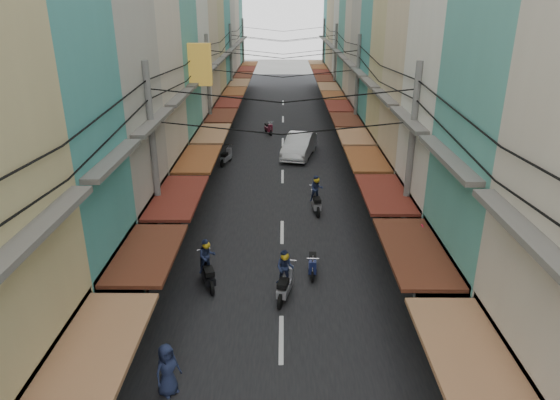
{
  "coord_description": "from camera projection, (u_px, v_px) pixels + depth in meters",
  "views": [
    {
      "loc": [
        0.06,
        -15.27,
        10.18
      ],
      "look_at": [
        -0.09,
        5.53,
        1.84
      ],
      "focal_mm": 32.0,
      "sensor_mm": 36.0,
      "label": 1
    }
  ],
  "objects": [
    {
      "name": "ground",
      "position": [
        281.0,
        304.0,
        17.96
      ],
      "size": [
        160.0,
        160.0,
        0.0
      ],
      "primitive_type": "plane",
      "color": "slate",
      "rests_on": "ground"
    },
    {
      "name": "road",
      "position": [
        283.0,
        150.0,
        36.52
      ],
      "size": [
        10.0,
        80.0,
        0.02
      ],
      "primitive_type": "cube",
      "color": "black",
      "rests_on": "ground"
    },
    {
      "name": "sidewalk_left",
      "position": [
        194.0,
        149.0,
        36.56
      ],
      "size": [
        3.0,
        80.0,
        0.06
      ],
      "primitive_type": "cube",
      "color": "gray",
      "rests_on": "ground"
    },
    {
      "name": "sidewalk_right",
      "position": [
        371.0,
        150.0,
        36.47
      ],
      "size": [
        3.0,
        80.0,
        0.06
      ],
      "primitive_type": "cube",
      "color": "gray",
      "rests_on": "ground"
    },
    {
      "name": "building_row_left",
      "position": [
        150.0,
        8.0,
        29.75
      ],
      "size": [
        7.8,
        67.67,
        23.7
      ],
      "color": "silver",
      "rests_on": "ground"
    },
    {
      "name": "building_row_right",
      "position": [
        416.0,
        14.0,
        29.67
      ],
      "size": [
        7.8,
        68.98,
        22.59
      ],
      "color": "teal",
      "rests_on": "ground"
    },
    {
      "name": "utility_poles",
      "position": [
        283.0,
        66.0,
        29.44
      ],
      "size": [
        10.2,
        66.13,
        8.2
      ],
      "color": "slate",
      "rests_on": "ground"
    },
    {
      "name": "white_car",
      "position": [
        299.0,
        156.0,
        34.97
      ],
      "size": [
        6.01,
        3.44,
        2.0
      ],
      "primitive_type": "imported",
      "rotation": [
        0.0,
        0.0,
        -0.23
      ],
      "color": "silver",
      "rests_on": "ground"
    },
    {
      "name": "bicycle",
      "position": [
        422.0,
        281.0,
        19.47
      ],
      "size": [
        1.53,
        0.69,
        1.02
      ],
      "primitive_type": "imported",
      "rotation": [
        0.0,
        0.0,
        1.66
      ],
      "color": "black",
      "rests_on": "ground"
    },
    {
      "name": "moving_scooters",
      "position": [
        269.0,
        216.0,
        23.92
      ],
      "size": [
        5.96,
        26.13,
        1.95
      ],
      "color": "black",
      "rests_on": "ground"
    },
    {
      "name": "parked_scooters",
      "position": [
        457.0,
        366.0,
        14.26
      ],
      "size": [
        12.96,
        13.36,
        1.01
      ],
      "color": "black",
      "rests_on": "ground"
    },
    {
      "name": "pedestrians",
      "position": [
        185.0,
        248.0,
        19.86
      ],
      "size": [
        14.21,
        15.34,
        2.14
      ],
      "color": "#2B212C",
      "rests_on": "ground"
    },
    {
      "name": "traffic_sign",
      "position": [
        420.0,
        246.0,
        17.23
      ],
      "size": [
        0.1,
        0.68,
        3.09
      ],
      "color": "slate",
      "rests_on": "ground"
    }
  ]
}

